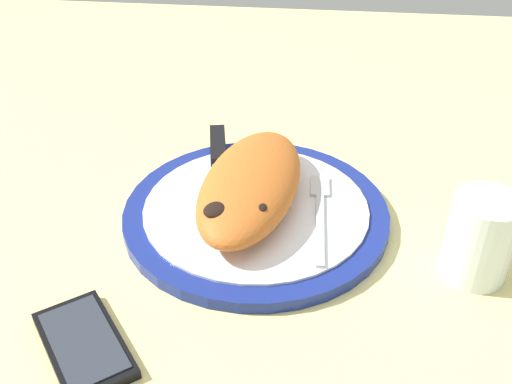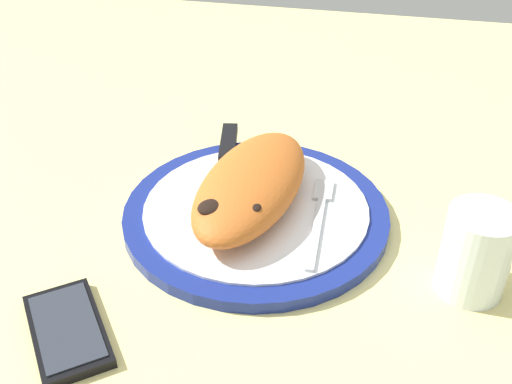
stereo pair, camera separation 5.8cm
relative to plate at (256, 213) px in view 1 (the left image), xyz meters
The scene contains 7 objects.
ground_plane 2.33cm from the plate, ahead, with size 150.00×150.00×3.00cm, color #E5D684.
plate is the anchor object (origin of this frame).
calzone 3.56cm from the plate, 48.79° to the left, with size 24.27×13.53×5.04cm.
fork 7.35cm from the plate, 89.65° to the right, with size 16.38×2.31×0.40cm.
knife 10.72cm from the plate, 32.89° to the left, with size 22.35×5.91×1.20cm.
smartphone 24.65cm from the plate, 147.80° to the left, with size 12.84×11.92×1.16cm.
water_glass 24.26cm from the plate, 105.90° to the right, with size 6.76×6.76×9.17cm.
Camera 1 is at (-55.95, -6.29, 42.93)cm, focal length 42.96 mm.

